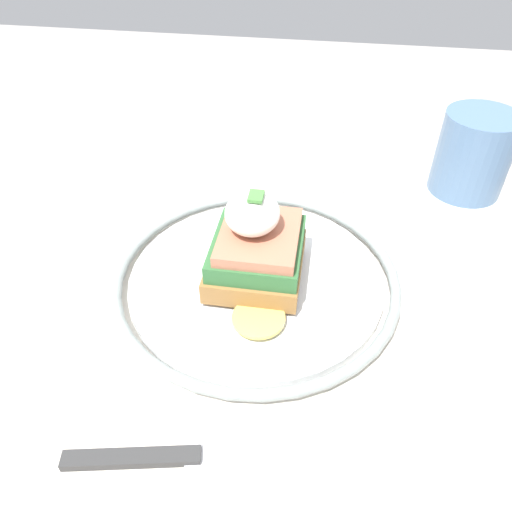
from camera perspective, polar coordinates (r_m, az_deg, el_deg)
name	(u,v)px	position (r m, az deg, el deg)	size (l,w,h in m)	color
dining_table	(218,340)	(0.59, -4.38, -9.53)	(0.98, 0.66, 0.73)	beige
plate	(256,278)	(0.46, 0.00, -2.58)	(0.26, 0.26, 0.02)	silver
sandwich	(256,247)	(0.43, 0.02, 1.01)	(0.12, 0.08, 0.08)	olive
fork	(286,182)	(0.60, 3.50, 8.47)	(0.04, 0.15, 0.00)	silver
knife	(193,456)	(0.36, -7.27, -21.77)	(0.06, 0.21, 0.01)	#2D2D2D
cup	(474,153)	(0.61, 23.62, 10.76)	(0.08, 0.08, 0.09)	slate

